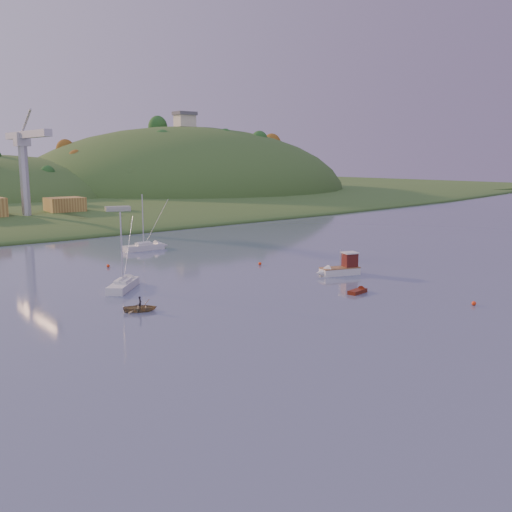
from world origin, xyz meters
TOP-DOWN VIEW (x-y plane):
  - ground at (0.00, 0.00)m, footprint 500.00×500.00m
  - hill_right at (95.00, 195.00)m, footprint 150.00×130.00m
  - hilltop_house at (95.00, 195.00)m, footprint 9.00×7.00m
  - wharf at (5.00, 122.00)m, footprint 42.00×16.00m
  - shed_east at (13.00, 124.00)m, footprint 9.00×7.00m
  - dock_crane at (2.00, 118.39)m, footprint 3.20×28.00m
  - fishing_boat at (17.36, 32.02)m, footprint 6.97×4.07m
  - sailboat_near at (-10.57, 42.97)m, footprint 6.51×6.63m
  - sailboat_far at (6.62, 69.59)m, footprint 7.39×2.42m
  - canoe at (-13.83, 32.21)m, footprint 4.44×4.01m
  - paddler at (-13.83, 32.21)m, footprint 0.54×0.62m
  - red_tender at (11.67, 22.84)m, footprint 3.46×1.63m
  - work_vessel at (24.91, 118.00)m, footprint 15.92×9.35m
  - buoy_0 at (16.74, 10.44)m, footprint 0.50×0.50m
  - buoy_1 at (13.60, 44.86)m, footprint 0.50×0.50m
  - buoy_3 at (-5.61, 58.13)m, footprint 0.50×0.50m

SIDE VIEW (x-z plane):
  - ground at x=0.00m, z-range 0.00..0.00m
  - hill_right at x=95.00m, z-range -30.00..30.00m
  - red_tender at x=11.67m, z-range -0.33..0.80m
  - buoy_0 at x=16.74m, z-range 0.00..0.50m
  - buoy_1 at x=13.60m, z-range 0.00..0.50m
  - buoy_3 at x=-5.61m, z-range 0.00..0.50m
  - canoe at x=-13.83m, z-range 0.00..0.76m
  - sailboat_near at x=-10.57m, z-range -4.29..5.62m
  - sailboat_far at x=6.62m, z-range -4.40..5.76m
  - paddler at x=-13.83m, z-range 0.00..1.42m
  - fishing_boat at x=17.36m, z-range -1.19..3.07m
  - wharf at x=5.00m, z-range 0.00..2.40m
  - work_vessel at x=24.91m, z-range -0.55..3.31m
  - shed_east at x=13.00m, z-range 2.40..6.40m
  - dock_crane at x=2.00m, z-range 7.02..27.32m
  - hilltop_house at x=95.00m, z-range 30.18..36.63m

